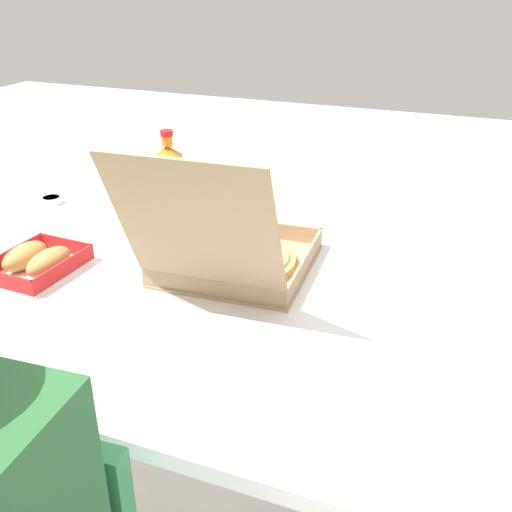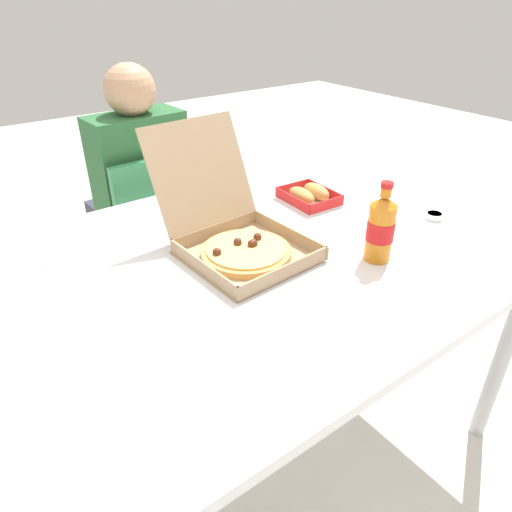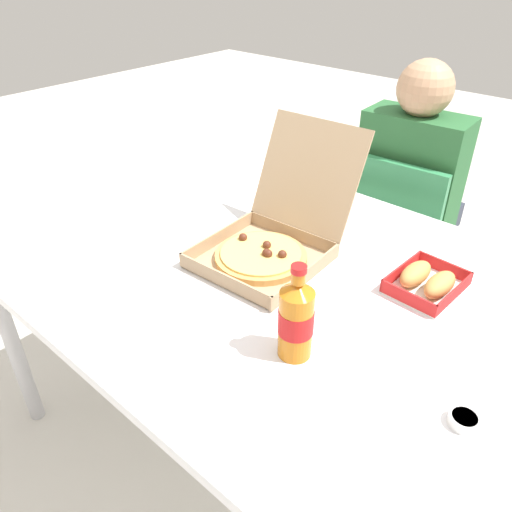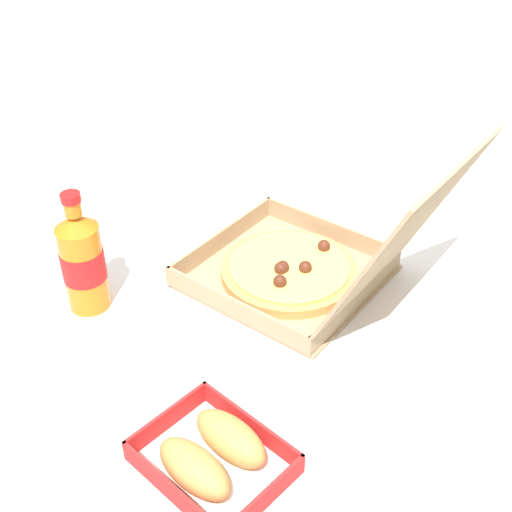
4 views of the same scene
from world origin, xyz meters
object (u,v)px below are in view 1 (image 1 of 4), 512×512
Objects in this scene: bread_side_box at (37,261)px; paper_menu at (370,402)px; pizza_box_open at (231,254)px; dipping_sauce_cup at (52,200)px; cola_bottle at (170,180)px.

bread_side_box reaches higher than paper_menu.
pizza_box_open is 0.66m from dipping_sauce_cup.
pizza_box_open is at bearing 162.44° from dipping_sauce_cup.
pizza_box_open is 0.42m from bread_side_box.
dipping_sauce_cup is (0.24, -0.34, -0.01)m from bread_side_box.
paper_menu is at bearing 153.06° from dipping_sauce_cup.
cola_bottle is at bearing -42.13° from pizza_box_open.
cola_bottle reaches higher than paper_menu.
paper_menu is at bearing 167.84° from bread_side_box.
bread_side_box is at bearing 74.80° from cola_bottle.
pizza_box_open reaches higher than dipping_sauce_cup.
cola_bottle is 0.36m from dipping_sauce_cup.
cola_bottle is at bearing -170.34° from dipping_sauce_cup.
cola_bottle is at bearing -105.20° from bread_side_box.
pizza_box_open is 8.11× the size of dipping_sauce_cup.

